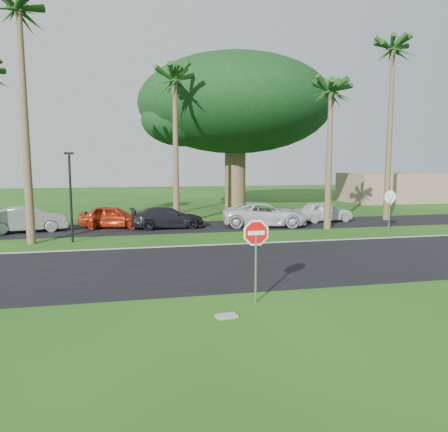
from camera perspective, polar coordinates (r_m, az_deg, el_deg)
ground at (r=15.86m, az=-0.73°, el=-8.07°), size 120.00×120.00×0.00m
road at (r=17.76m, az=-2.03°, el=-6.39°), size 120.00×8.00×0.02m
parking_strip at (r=27.97m, az=-5.88°, el=-1.47°), size 120.00×5.00×0.02m
curb at (r=21.66m, az=-3.95°, el=-3.90°), size 120.00×0.12×0.06m
stop_sign_near at (r=12.74m, az=4.19°, el=-3.65°), size 1.05×0.07×2.62m
stop_sign_far at (r=27.60m, az=20.85°, el=1.67°), size 1.05×0.07×2.62m
palm_left_near at (r=25.00m, az=-25.20°, el=22.58°), size 5.00×5.00×12.50m
palm_center at (r=29.59m, az=-6.45°, el=16.79°), size 5.00×5.00×10.50m
palm_right_near at (r=28.06m, az=13.80°, el=15.16°), size 5.00×5.00×9.50m
palm_right_far at (r=34.15m, az=21.24°, el=19.18°), size 5.00×5.00×13.00m
canopy_tree at (r=38.40m, az=1.49°, el=14.24°), size 16.50×16.50×13.12m
streetlight_right at (r=23.73m, az=-19.41°, el=3.06°), size 0.45×0.25×4.64m
building_far at (r=49.20m, az=21.13°, el=3.50°), size 10.00×6.00×3.00m
car_silver at (r=28.36m, az=-24.30°, el=-0.46°), size 4.70×2.41×1.48m
car_red at (r=28.38m, az=-14.30°, el=-0.12°), size 4.38×2.45×1.41m
car_dark at (r=27.60m, az=-7.39°, el=-0.24°), size 4.68×2.10×1.33m
car_minivan at (r=28.28m, az=5.40°, el=0.16°), size 5.87×3.50×1.53m
car_pickup at (r=31.20m, az=12.89°, el=0.54°), size 4.26×2.06×1.40m
utility_slab at (r=12.01m, az=0.34°, el=-12.93°), size 0.60×0.44×0.06m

